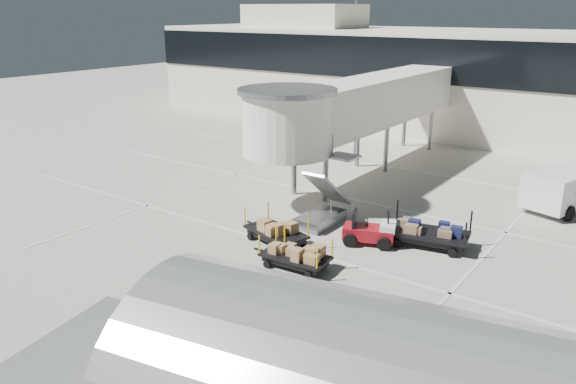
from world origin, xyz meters
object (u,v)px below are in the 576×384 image
baggage_tug (370,232)px  suitcase_cart (428,233)px  box_cart_near (299,255)px  belt_loader (275,112)px  ground_worker (186,288)px  minivan (570,184)px  box_cart_far (277,232)px

baggage_tug → suitcase_cart: suitcase_cart is taller
suitcase_cart → box_cart_near: size_ratio=1.24×
box_cart_near → belt_loader: belt_loader is taller
ground_worker → minivan: minivan is taller
box_cart_far → ground_worker: ground_worker is taller
box_cart_near → minivan: bearing=59.2°
ground_worker → minivan: bearing=49.7°
baggage_tug → ground_worker: size_ratio=1.31×
box_cart_far → minivan: 15.48m
baggage_tug → minivan: minivan is taller
baggage_tug → belt_loader: belt_loader is taller
belt_loader → ground_worker: bearing=-70.0°
baggage_tug → suitcase_cart: (2.10, 1.26, 0.06)m
ground_worker → belt_loader: (-17.76, 28.39, -0.09)m
baggage_tug → suitcase_cart: size_ratio=0.58×
suitcase_cart → box_cart_near: suitcase_cart is taller
box_cart_near → minivan: 15.59m
baggage_tug → box_cart_near: (-1.13, -3.75, 0.01)m
suitcase_cart → belt_loader: size_ratio=0.87×
box_cart_far → belt_loader: (-16.70, 22.00, 0.29)m
minivan → suitcase_cart: bearing=-96.2°
minivan → belt_loader: belt_loader is taller
baggage_tug → box_cart_near: 3.91m
box_cart_far → ground_worker: (1.05, -6.38, 0.37)m
ground_worker → box_cart_near: bearing=61.1°
ground_worker → minivan: 20.52m
suitcase_cart → belt_loader: belt_loader is taller
baggage_tug → ground_worker: ground_worker is taller
suitcase_cart → belt_loader: (-22.03, 18.41, 0.25)m
suitcase_cart → belt_loader: 28.71m
baggage_tug → box_cart_far: 3.98m
box_cart_near → box_cart_far: box_cart_far is taller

